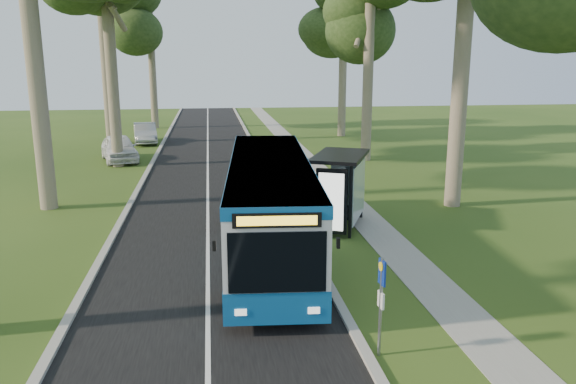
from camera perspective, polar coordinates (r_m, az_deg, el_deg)
name	(u,v)px	position (r m, az deg, el deg)	size (l,w,h in m)	color
ground	(314,258)	(18.85, 2.62, -6.74)	(120.00, 120.00, 0.00)	#2D4A17
road	(208,193)	(28.15, -8.15, -0.06)	(7.00, 100.00, 0.02)	black
kerb_east	(278,189)	(28.33, -1.06, 0.26)	(0.25, 100.00, 0.12)	#9E9B93
kerb_west	(135,194)	(28.38, -15.24, -0.19)	(0.25, 100.00, 0.12)	#9E9B93
centre_line	(208,192)	(28.15, -8.15, -0.04)	(0.12, 100.00, 0.01)	white
footpath	(336,189)	(28.85, 4.86, 0.35)	(1.50, 100.00, 0.02)	gray
bus	(270,206)	(18.84, -1.86, -1.41)	(3.51, 12.36, 3.23)	silver
bus_stop_sign	(381,295)	(12.62, 9.44, -10.29)	(0.09, 0.32, 2.29)	gray
bus_shelter	(346,178)	(21.56, 5.94, 1.44)	(3.02, 3.82, 2.89)	black
litter_bin	(331,207)	(23.27, 4.44, -1.48)	(0.60, 0.60, 1.05)	black
car_white	(119,148)	(38.20, -16.77, 4.30)	(2.00, 4.98, 1.70)	white
car_silver	(145,133)	(46.02, -14.31, 5.83)	(1.66, 4.77, 1.57)	#A6A9AD
tree_west_e	(149,10)	(55.82, -13.93, 17.52)	(5.20, 5.20, 14.73)	#7A6B56
tree_east_d	(344,5)	(48.92, 5.73, 18.35)	(5.20, 5.20, 14.58)	#7A6B56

